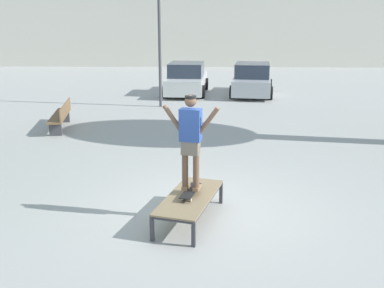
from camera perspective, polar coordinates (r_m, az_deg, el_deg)
ground_plane at (r=8.64m, az=1.49°, el=-8.23°), size 120.00×120.00×0.00m
skate_box at (r=8.04m, az=-0.31°, el=-6.89°), size 1.24×2.03×0.46m
skateboard at (r=8.04m, az=-0.19°, el=-5.94°), size 0.38×0.82×0.09m
skater at (r=7.73m, az=-0.20°, el=0.95°), size 0.99×0.35×1.69m
car_white at (r=21.89m, az=-0.69°, el=8.13°), size 2.11×4.29×1.50m
car_silver at (r=21.80m, az=7.58°, el=7.98°), size 2.30×4.38×1.50m
park_bench at (r=15.41m, az=-16.18°, el=3.51°), size 0.82×2.44×0.83m
light_post at (r=18.45m, az=-4.19°, el=16.50°), size 0.36×0.36×5.83m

